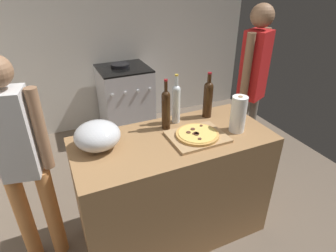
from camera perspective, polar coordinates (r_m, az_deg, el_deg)
The scene contains 13 objects.
ground_plane at distance 3.14m, azimuth -8.35°, elevation -10.90°, with size 4.66×3.37×0.02m, color #6B5B4C.
kitchen_wall_rear at distance 3.90m, azimuth -16.25°, elevation 17.67°, with size 4.66×0.10×2.60m, color beige.
counter at distance 2.30m, azimuth 1.05°, elevation -12.38°, with size 1.45×0.67×0.93m, color #9E7247.
cutting_board at distance 2.04m, azimuth 5.93°, elevation -2.16°, with size 0.40×0.32×0.02m, color tan.
pizza at distance 2.03m, azimuth 5.95°, elevation -1.66°, with size 0.31×0.31×0.03m.
mixing_bowl at distance 1.93m, azimuth -14.08°, elevation -1.90°, with size 0.31×0.31×0.19m.
paper_towel_roll at distance 2.12m, azimuth 14.02°, elevation 2.33°, with size 0.11×0.11×0.28m.
wine_bottle_dark at distance 2.17m, azimuth 1.66°, elevation 4.86°, with size 0.06×0.06×0.39m.
wine_bottle_green at distance 2.29m, azimuth 8.08°, elevation 5.70°, with size 0.07×0.07×0.38m.
wine_bottle_amber at distance 2.08m, azimuth -0.42°, elevation 3.64°, with size 0.07×0.07×0.39m.
stove at distance 3.83m, azimuth -8.56°, elevation 5.09°, with size 0.63×0.63×0.96m.
person_in_stripes at distance 2.08m, azimuth -27.57°, elevation -5.74°, with size 0.38×0.24×1.59m.
person_in_red at distance 2.91m, azimuth 16.64°, elevation 8.29°, with size 0.36×0.27×1.75m.
Camera 1 is at (-0.58, -0.98, 1.98)m, focal length 30.15 mm.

